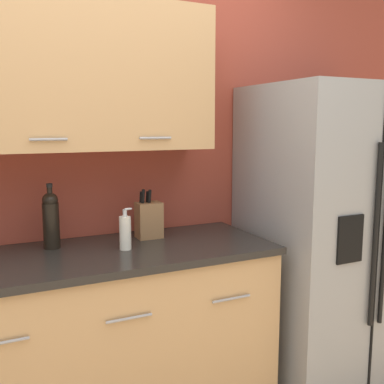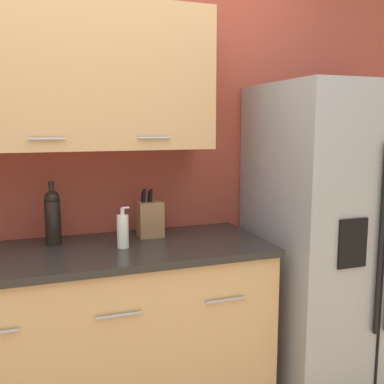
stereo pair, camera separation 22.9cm
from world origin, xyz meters
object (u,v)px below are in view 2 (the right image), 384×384
object	(u,v)px
knife_block	(150,219)
wine_bottle	(53,216)
refrigerator	(335,239)
soap_dispenser	(123,231)

from	to	relation	value
knife_block	wine_bottle	xyz separation A→B (m)	(-0.49, 0.01, 0.05)
refrigerator	soap_dispenser	distance (m)	1.22
refrigerator	soap_dispenser	world-z (taller)	refrigerator
knife_block	soap_dispenser	bearing A→B (deg)	-137.72
wine_bottle	soap_dispenser	bearing A→B (deg)	-29.29
wine_bottle	soap_dispenser	world-z (taller)	wine_bottle
refrigerator	soap_dispenser	bearing A→B (deg)	178.39
refrigerator	wine_bottle	bearing A→B (deg)	172.18
knife_block	wine_bottle	size ratio (longest dim) A/B	0.83
knife_block	soap_dispenser	xyz separation A→B (m)	(-0.18, -0.16, -0.01)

